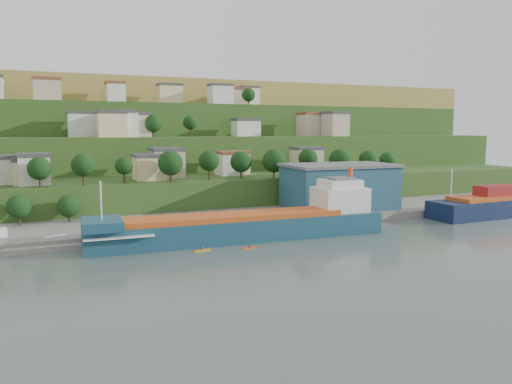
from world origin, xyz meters
TOP-DOWN VIEW (x-y plane):
  - ground at (0.00, 0.00)m, footprint 500.00×500.00m
  - quay at (20.00, 28.00)m, footprint 220.00×26.00m
  - hillside at (-0.01, 168.69)m, footprint 360.00×210.30m
  - cargo_ship_near at (0.35, 9.27)m, footprint 67.80×13.83m
  - warehouse at (36.20, 28.22)m, footprint 31.93×20.56m
  - dinghy at (-40.23, 19.30)m, footprint 4.75×3.15m
  - kayak_orange at (-3.27, 0.62)m, footprint 3.26×0.58m
  - kayak_yellow at (-13.03, 2.33)m, footprint 3.71×1.38m

SIDE VIEW (x-z plane):
  - ground at x=0.00m, z-range 0.00..0.00m
  - quay at x=20.00m, z-range -2.00..2.00m
  - hillside at x=-0.01m, z-range -47.91..48.09m
  - kayak_orange at x=-3.27m, z-range -0.17..0.65m
  - kayak_yellow at x=-13.03m, z-range -0.19..0.73m
  - dinghy at x=-40.23m, z-range 1.20..2.09m
  - cargo_ship_near at x=0.35m, z-range -5.89..11.42m
  - warehouse at x=36.20m, z-range 2.03..14.83m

